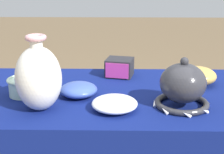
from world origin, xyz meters
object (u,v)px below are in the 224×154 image
at_px(vase_tall_bulbous, 39,78).
at_px(mosaic_tile_box, 119,68).
at_px(vase_dome_bell, 183,87).
at_px(cup_wide_celadon, 24,86).
at_px(bowl_shallow_cobalt, 79,90).
at_px(bowl_shallow_ochre, 197,76).
at_px(bowl_shallow_porcelain, 115,104).

height_order(vase_tall_bulbous, mosaic_tile_box, vase_tall_bulbous).
bearing_deg(vase_dome_bell, mosaic_tile_box, 122.54).
bearing_deg(vase_dome_bell, cup_wide_celadon, 170.42).
bearing_deg(mosaic_tile_box, bowl_shallow_cobalt, -109.40).
height_order(mosaic_tile_box, cup_wide_celadon, mosaic_tile_box).
distance_m(vase_tall_bulbous, bowl_shallow_cobalt, 0.20).
height_order(bowl_shallow_ochre, cup_wide_celadon, bowl_shallow_ochre).
distance_m(vase_tall_bulbous, cup_wide_celadon, 0.18).
distance_m(vase_dome_bell, bowl_shallow_cobalt, 0.40).
xyz_separation_m(mosaic_tile_box, bowl_shallow_ochre, (0.33, -0.10, -0.00)).
bearing_deg(mosaic_tile_box, bowl_shallow_ochre, -5.46).
height_order(vase_dome_bell, bowl_shallow_porcelain, vase_dome_bell).
bearing_deg(vase_tall_bulbous, bowl_shallow_porcelain, -0.15).
bearing_deg(bowl_shallow_ochre, vase_dome_bell, -113.60).
xyz_separation_m(bowl_shallow_ochre, bowl_shallow_cobalt, (-0.49, -0.15, -0.01)).
distance_m(bowl_shallow_ochre, bowl_shallow_cobalt, 0.51).
distance_m(vase_dome_bell, bowl_shallow_porcelain, 0.25).
bearing_deg(vase_dome_bell, vase_tall_bulbous, -175.90).
xyz_separation_m(vase_tall_bulbous, bowl_shallow_ochre, (0.61, 0.28, -0.08)).
distance_m(vase_tall_bulbous, bowl_shallow_ochre, 0.68).
height_order(bowl_shallow_ochre, bowl_shallow_cobalt, bowl_shallow_ochre).
xyz_separation_m(cup_wide_celadon, bowl_shallow_cobalt, (0.21, -0.01, -0.01)).
height_order(bowl_shallow_porcelain, bowl_shallow_cobalt, bowl_shallow_cobalt).
xyz_separation_m(vase_dome_bell, mosaic_tile_box, (-0.22, 0.35, -0.03)).
distance_m(vase_tall_bulbous, mosaic_tile_box, 0.48).
height_order(vase_tall_bulbous, bowl_shallow_porcelain, vase_tall_bulbous).
xyz_separation_m(vase_dome_bell, cup_wide_celadon, (-0.59, 0.10, -0.04)).
height_order(vase_dome_bell, bowl_shallow_cobalt, vase_dome_bell).
relative_size(mosaic_tile_box, cup_wide_celadon, 1.06).
height_order(bowl_shallow_porcelain, cup_wide_celadon, cup_wide_celadon).
bearing_deg(cup_wide_celadon, vase_dome_bell, -9.58).
relative_size(vase_tall_bulbous, cup_wide_celadon, 2.06).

